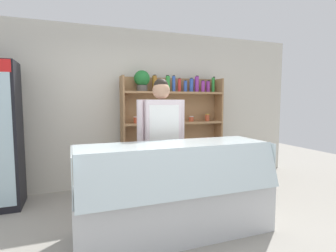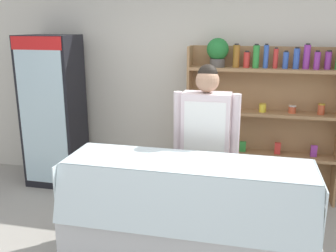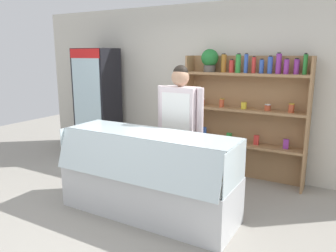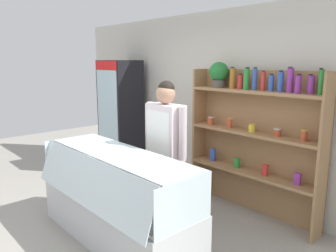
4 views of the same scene
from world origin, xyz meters
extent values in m
cube|color=beige|center=(0.00, 2.09, 1.35)|extent=(6.80, 0.10, 2.70)
cube|color=black|center=(-1.91, 1.63, 1.00)|extent=(0.71, 0.55, 2.00)
cube|color=silver|center=(-1.91, 1.35, 1.00)|extent=(0.63, 0.01, 1.80)
cube|color=red|center=(-1.91, 1.35, 1.91)|extent=(0.67, 0.01, 0.16)
cylinder|color=#3356B2|center=(-2.10, 1.42, 0.34)|extent=(0.05, 0.05, 0.18)
cylinder|color=purple|center=(-1.91, 1.42, 0.34)|extent=(0.06, 0.06, 0.18)
cylinder|color=silver|center=(-1.71, 1.42, 0.35)|extent=(0.06, 0.06, 0.21)
cylinder|color=red|center=(-2.10, 1.42, 0.89)|extent=(0.05, 0.05, 0.20)
cylinder|color=purple|center=(-1.91, 1.42, 0.89)|extent=(0.05, 0.05, 0.22)
cylinder|color=#3356B2|center=(-1.71, 1.42, 0.89)|extent=(0.06, 0.06, 0.21)
cylinder|color=silver|center=(-2.13, 1.42, 1.41)|extent=(0.06, 0.06, 0.18)
cylinder|color=silver|center=(-1.98, 1.42, 1.41)|extent=(0.06, 0.06, 0.18)
cylinder|color=silver|center=(-1.83, 1.42, 1.41)|extent=(0.06, 0.06, 0.17)
cylinder|color=orange|center=(-1.68, 1.42, 1.42)|extent=(0.07, 0.07, 0.21)
cube|color=#9E754C|center=(0.80, 1.93, 0.94)|extent=(1.83, 0.02, 1.88)
cube|color=#9E754C|center=(-0.10, 1.79, 0.94)|extent=(0.03, 0.28, 1.88)
cube|color=#9E754C|center=(0.80, 1.79, 0.56)|extent=(1.77, 0.28, 0.04)
cube|color=#9E754C|center=(0.80, 1.79, 1.09)|extent=(1.77, 0.28, 0.04)
cube|color=#9E754C|center=(0.80, 1.79, 1.62)|extent=(1.77, 0.28, 0.04)
cylinder|color=#4C4742|center=(0.24, 1.79, 1.69)|extent=(0.18, 0.18, 0.10)
sphere|color=#1F6E2D|center=(0.24, 1.79, 1.85)|extent=(0.26, 0.26, 0.26)
cylinder|color=#9E6623|center=(0.46, 1.80, 1.77)|extent=(0.08, 0.08, 0.26)
cylinder|color=black|center=(0.46, 1.79, 1.91)|extent=(0.05, 0.05, 0.02)
cylinder|color=red|center=(0.58, 1.80, 1.73)|extent=(0.08, 0.08, 0.18)
cylinder|color=black|center=(0.58, 1.79, 1.82)|extent=(0.05, 0.05, 0.02)
cylinder|color=#2D8C38|center=(0.69, 1.78, 1.77)|extent=(0.07, 0.07, 0.26)
cylinder|color=black|center=(0.69, 1.79, 1.91)|extent=(0.05, 0.05, 0.02)
cylinder|color=#3356B2|center=(0.80, 1.79, 1.77)|extent=(0.06, 0.06, 0.27)
cylinder|color=black|center=(0.80, 1.79, 1.91)|extent=(0.04, 0.04, 0.02)
cylinder|color=red|center=(0.91, 1.80, 1.75)|extent=(0.06, 0.06, 0.23)
cylinder|color=black|center=(0.91, 1.79, 1.87)|extent=(0.04, 0.04, 0.02)
cylinder|color=#3356B2|center=(1.03, 1.79, 1.73)|extent=(0.06, 0.06, 0.19)
cylinder|color=black|center=(1.03, 1.79, 1.83)|extent=(0.04, 0.04, 0.02)
cylinder|color=#3356B2|center=(1.14, 1.79, 1.75)|extent=(0.07, 0.07, 0.23)
cylinder|color=black|center=(1.14, 1.79, 1.88)|extent=(0.05, 0.05, 0.02)
cylinder|color=purple|center=(1.25, 1.80, 1.77)|extent=(0.07, 0.07, 0.27)
cylinder|color=black|center=(1.25, 1.79, 1.92)|extent=(0.05, 0.05, 0.02)
cylinder|color=purple|center=(1.37, 1.77, 1.73)|extent=(0.07, 0.07, 0.20)
cylinder|color=black|center=(1.37, 1.79, 1.84)|extent=(0.04, 0.04, 0.02)
cylinder|color=purple|center=(1.49, 1.82, 1.74)|extent=(0.07, 0.07, 0.20)
cylinder|color=black|center=(1.49, 1.79, 1.84)|extent=(0.05, 0.05, 0.02)
cylinder|color=#BF4C2D|center=(0.13, 1.77, 1.16)|extent=(0.09, 0.09, 0.10)
cylinder|color=silver|center=(0.13, 1.79, 1.21)|extent=(0.09, 0.09, 0.01)
cylinder|color=#BF4C2D|center=(0.46, 1.77, 1.17)|extent=(0.07, 0.07, 0.12)
cylinder|color=gold|center=(0.46, 1.79, 1.23)|extent=(0.07, 0.07, 0.01)
cylinder|color=yellow|center=(0.80, 1.78, 1.15)|extent=(0.08, 0.08, 0.09)
cylinder|color=gold|center=(0.80, 1.79, 1.20)|extent=(0.08, 0.08, 0.01)
cylinder|color=#BF4C2D|center=(1.15, 1.80, 1.15)|extent=(0.09, 0.09, 0.08)
cylinder|color=silver|center=(1.15, 1.79, 1.20)|extent=(0.09, 0.09, 0.01)
cylinder|color=#BF4C2D|center=(1.47, 1.79, 1.17)|extent=(0.08, 0.08, 0.12)
cylinder|color=gold|center=(1.47, 1.79, 1.23)|extent=(0.08, 0.08, 0.01)
cube|color=#3356B2|center=(0.17, 1.79, 0.67)|extent=(0.08, 0.05, 0.18)
cube|color=#2D8C38|center=(0.59, 1.79, 0.65)|extent=(0.08, 0.05, 0.13)
cube|color=red|center=(1.02, 1.79, 0.65)|extent=(0.07, 0.04, 0.15)
cube|color=purple|center=(1.44, 1.79, 0.65)|extent=(0.07, 0.04, 0.14)
cube|color=silver|center=(0.17, 0.15, 0.28)|extent=(2.15, 0.73, 0.55)
cube|color=white|center=(0.17, 0.15, 0.57)|extent=(2.09, 0.67, 0.03)
cube|color=silver|center=(0.17, -0.20, 0.78)|extent=(2.11, 0.16, 0.47)
cube|color=silver|center=(0.17, 0.20, 1.00)|extent=(2.11, 0.57, 0.01)
cube|color=silver|center=(-0.89, 0.15, 0.78)|extent=(0.01, 0.69, 0.45)
cube|color=silver|center=(1.23, 0.15, 0.78)|extent=(0.01, 0.69, 0.45)
cube|color=beige|center=(-0.72, 0.23, 0.61)|extent=(0.16, 0.12, 0.05)
cube|color=white|center=(-0.72, 0.01, 0.61)|extent=(0.05, 0.03, 0.02)
cube|color=tan|center=(-0.46, 0.23, 0.61)|extent=(0.17, 0.13, 0.04)
cube|color=white|center=(-0.46, 0.01, 0.61)|extent=(0.05, 0.03, 0.02)
cube|color=beige|center=(-0.21, 0.23, 0.61)|extent=(0.16, 0.11, 0.04)
cube|color=white|center=(-0.21, 0.01, 0.61)|extent=(0.05, 0.03, 0.02)
cube|color=tan|center=(0.04, 0.23, 0.61)|extent=(0.16, 0.12, 0.05)
cube|color=white|center=(0.04, 0.01, 0.61)|extent=(0.05, 0.03, 0.02)
cube|color=beige|center=(0.30, 0.23, 0.61)|extent=(0.17, 0.12, 0.06)
cube|color=white|center=(0.30, 0.01, 0.61)|extent=(0.05, 0.03, 0.02)
cube|color=tan|center=(0.55, 0.23, 0.61)|extent=(0.16, 0.13, 0.05)
cube|color=white|center=(0.55, 0.01, 0.61)|extent=(0.05, 0.03, 0.02)
cube|color=tan|center=(0.80, 0.23, 0.61)|extent=(0.16, 0.12, 0.05)
cube|color=white|center=(0.80, 0.01, 0.61)|extent=(0.05, 0.03, 0.02)
cube|color=tan|center=(1.06, 0.23, 0.61)|extent=(0.16, 0.13, 0.05)
cube|color=white|center=(1.06, 0.01, 0.61)|extent=(0.05, 0.03, 0.02)
cylinder|color=#A35B4C|center=(-0.72, 0.04, 0.66)|extent=(0.21, 0.16, 0.15)
cylinder|color=tan|center=(-0.50, 0.04, 0.66)|extent=(0.20, 0.19, 0.16)
cylinder|color=#A35B4C|center=(-0.28, 0.04, 0.66)|extent=(0.19, 0.16, 0.15)
cylinder|color=white|center=(0.71, 0.06, 0.70)|extent=(0.07, 0.07, 0.23)
cylinder|color=white|center=(0.81, 0.06, 0.69)|extent=(0.07, 0.07, 0.21)
cylinder|color=#383D51|center=(0.14, 0.82, 0.41)|extent=(0.13, 0.13, 0.82)
cylinder|color=#383D51|center=(0.35, 0.82, 0.41)|extent=(0.13, 0.13, 0.82)
cube|color=silver|center=(0.24, 0.82, 1.15)|extent=(0.47, 0.24, 0.67)
cube|color=white|center=(0.24, 0.69, 0.79)|extent=(0.40, 0.01, 1.26)
cylinder|color=silver|center=(-0.05, 0.82, 1.19)|extent=(0.09, 0.09, 0.61)
cylinder|color=silver|center=(0.53, 0.82, 1.19)|extent=(0.09, 0.09, 0.61)
sphere|color=tan|center=(0.24, 0.82, 1.61)|extent=(0.23, 0.23, 0.23)
sphere|color=black|center=(0.24, 0.83, 1.67)|extent=(0.20, 0.20, 0.20)
camera|label=1|loc=(-0.88, -2.47, 1.47)|focal=28.00mm
camera|label=2|loc=(0.67, -2.78, 2.14)|focal=40.00mm
camera|label=3|loc=(2.21, -2.94, 1.90)|focal=35.00mm
camera|label=4|loc=(3.08, -1.73, 1.99)|focal=35.00mm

